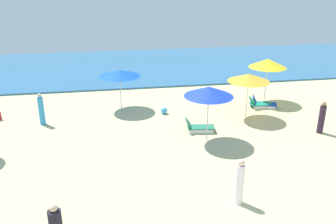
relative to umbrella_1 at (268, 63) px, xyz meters
name	(u,v)px	position (x,y,z in m)	size (l,w,h in m)	color
ocean	(150,65)	(-5.87, 10.07, -2.34)	(60.00, 12.58, 0.12)	#2E6592
umbrella_1	(268,63)	(0.00, 0.00, 0.00)	(2.22, 2.22, 2.66)	silver
lounge_chair_1_0	(263,103)	(-0.49, -0.95, -2.17)	(1.53, 1.11, 0.68)	silver
lounge_chair_1_1	(259,104)	(-0.76, -1.00, -2.15)	(1.27, 0.72, 0.68)	silver
umbrella_2	(249,78)	(-2.06, -2.27, -0.16)	(2.22, 2.22, 2.45)	silver
umbrella_3	(209,91)	(-4.92, -4.71, 0.02)	(2.25, 2.25, 2.65)	silver
lounge_chair_3_0	(199,127)	(-5.06, -3.70, -2.15)	(1.51, 0.78, 0.70)	silver
umbrella_4	(120,73)	(-8.71, 0.17, -0.26)	(2.33, 2.33, 2.33)	silver
beachgoer_1	(41,110)	(-12.85, -1.44, -1.60)	(0.41, 0.41, 1.70)	#3792D5
beachgoer_2	(240,182)	(-5.17, -9.68, -1.60)	(0.37, 0.37, 1.68)	white
beachgoer_4	(322,118)	(0.81, -4.81, -1.63)	(0.34, 0.34, 1.62)	#332034
beach_ball_1	(164,111)	(-6.38, -1.01, -2.22)	(0.38, 0.38, 0.38)	#419EDC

